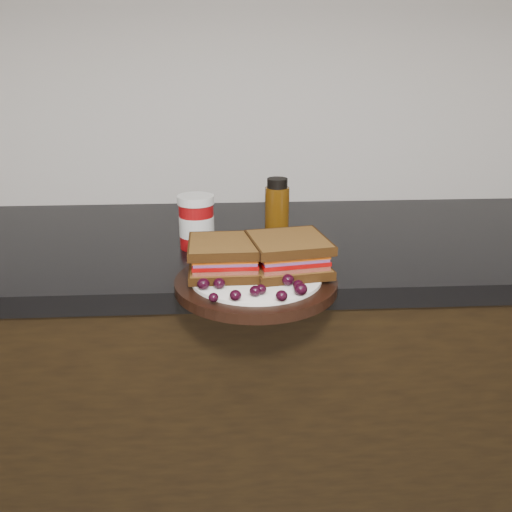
{
  "coord_description": "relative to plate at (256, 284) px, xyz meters",
  "views": [
    {
      "loc": [
        0.0,
        0.5,
        1.29
      ],
      "look_at": [
        0.06,
        1.41,
        0.96
      ],
      "focal_mm": 40.0,
      "sensor_mm": 36.0,
      "label": 1
    }
  ],
  "objects": [
    {
      "name": "wall_back",
      "position": [
        -0.06,
        0.59,
        0.44
      ],
      "size": [
        4.0,
        0.01,
        2.7
      ],
      "primitive_type": "cube",
      "color": "silver",
      "rests_on": "ground_plane"
    },
    {
      "name": "base_cabinets",
      "position": [
        -0.06,
        0.29,
        -0.48
      ],
      "size": [
        3.96,
        0.58,
        0.86
      ],
      "primitive_type": "cube",
      "color": "black",
      "rests_on": "ground_plane"
    },
    {
      "name": "countertop",
      "position": [
        -0.06,
        0.29,
        -0.03
      ],
      "size": [
        3.98,
        0.6,
        0.04
      ],
      "primitive_type": "cube",
      "color": "black",
      "rests_on": "base_cabinets"
    },
    {
      "name": "plate",
      "position": [
        0.0,
        0.0,
        0.0
      ],
      "size": [
        0.28,
        0.28,
        0.02
      ],
      "primitive_type": "cylinder",
      "color": "black",
      "rests_on": "countertop"
    },
    {
      "name": "sandwich_left",
      "position": [
        -0.05,
        0.02,
        0.04
      ],
      "size": [
        0.13,
        0.13,
        0.06
      ],
      "primitive_type": null,
      "rotation": [
        0.0,
        0.0,
        0.02
      ],
      "color": "brown",
      "rests_on": "plate"
    },
    {
      "name": "sandwich_right",
      "position": [
        0.06,
        0.02,
        0.04
      ],
      "size": [
        0.15,
        0.15,
        0.06
      ],
      "primitive_type": null,
      "rotation": [
        0.0,
        0.0,
        0.17
      ],
      "color": "brown",
      "rests_on": "plate"
    },
    {
      "name": "grape_0",
      "position": [
        -0.09,
        -0.05,
        0.02
      ],
      "size": [
        0.02,
        0.02,
        0.02
      ],
      "primitive_type": "ellipsoid",
      "color": "black",
      "rests_on": "plate"
    },
    {
      "name": "grape_1",
      "position": [
        -0.06,
        -0.05,
        0.02
      ],
      "size": [
        0.02,
        0.02,
        0.02
      ],
      "primitive_type": "ellipsoid",
      "color": "black",
      "rests_on": "plate"
    },
    {
      "name": "grape_2",
      "position": [
        -0.07,
        -0.1,
        0.02
      ],
      "size": [
        0.02,
        0.02,
        0.01
      ],
      "primitive_type": "ellipsoid",
      "color": "black",
      "rests_on": "plate"
    },
    {
      "name": "grape_3",
      "position": [
        -0.04,
        -0.1,
        0.02
      ],
      "size": [
        0.02,
        0.02,
        0.02
      ],
      "primitive_type": "ellipsoid",
      "color": "black",
      "rests_on": "plate"
    },
    {
      "name": "grape_4",
      "position": [
        -0.01,
        -0.09,
        0.02
      ],
      "size": [
        0.02,
        0.02,
        0.02
      ],
      "primitive_type": "ellipsoid",
      "color": "black",
      "rests_on": "plate"
    },
    {
      "name": "grape_5",
      "position": [
        0.0,
        -0.08,
        0.02
      ],
      "size": [
        0.02,
        0.02,
        0.02
      ],
      "primitive_type": "ellipsoid",
      "color": "black",
      "rests_on": "plate"
    },
    {
      "name": "grape_6",
      "position": [
        0.03,
        -0.11,
        0.02
      ],
      "size": [
        0.02,
        0.02,
        0.02
      ],
      "primitive_type": "ellipsoid",
      "color": "black",
      "rests_on": "plate"
    },
    {
      "name": "grape_7",
      "position": [
        0.07,
        -0.09,
        0.03
      ],
      "size": [
        0.02,
        0.02,
        0.02
      ],
      "primitive_type": "ellipsoid",
      "color": "black",
      "rests_on": "plate"
    },
    {
      "name": "grape_8",
      "position": [
        0.06,
        -0.06,
        0.02
      ],
      "size": [
        0.02,
        0.02,
        0.02
      ],
      "primitive_type": "ellipsoid",
      "color": "black",
      "rests_on": "plate"
    },
    {
      "name": "grape_9",
      "position": [
        0.05,
        -0.05,
        0.02
      ],
      "size": [
        0.02,
        0.02,
        0.02
      ],
      "primitive_type": "ellipsoid",
      "color": "black",
      "rests_on": "plate"
    },
    {
      "name": "grape_10",
      "position": [
        0.1,
        -0.01,
        0.02
      ],
      "size": [
        0.02,
        0.02,
        0.02
      ],
      "primitive_type": "ellipsoid",
      "color": "black",
      "rests_on": "plate"
    },
    {
      "name": "grape_11",
      "position": [
        0.06,
        0.01,
        0.02
      ],
      "size": [
        0.02,
        0.02,
        0.02
      ],
      "primitive_type": "ellipsoid",
      "color": "black",
      "rests_on": "plate"
    },
    {
      "name": "grape_12",
      "position": [
        0.07,
        0.02,
        0.02
      ],
      "size": [
        0.02,
        0.02,
        0.02
      ],
      "primitive_type": "ellipsoid",
      "color": "black",
      "rests_on": "plate"
    },
    {
      "name": "grape_13",
      "position": [
        0.05,
        0.06,
        0.02
      ],
      "size": [
        0.02,
        0.02,
        0.02
      ],
      "primitive_type": "ellipsoid",
      "color": "black",
      "rests_on": "plate"
    },
    {
      "name": "grape_14",
      "position": [
        -0.06,
        0.06,
        0.02
      ],
      "size": [
        0.01,
        0.01,
        0.01
      ],
      "primitive_type": "ellipsoid",
      "color": "black",
      "rests_on": "plate"
    },
    {
      "name": "grape_15",
      "position": [
        -0.06,
        0.01,
        0.02
      ],
      "size": [
        0.02,
        0.02,
        0.02
      ],
      "primitive_type": "ellipsoid",
      "color": "black",
      "rests_on": "plate"
    },
    {
      "name": "grape_16",
      "position": [
        -0.08,
        0.02,
        0.02
      ],
      "size": [
        0.02,
        0.02,
        0.02
      ],
      "primitive_type": "ellipsoid",
      "color": "black",
      "rests_on": "plate"
    },
    {
      "name": "grape_17",
      "position": [
        -0.08,
        -0.02,
        0.02
      ],
      "size": [
        0.02,
        0.02,
        0.02
      ],
      "primitive_type": "ellipsoid",
      "color": "black",
      "rests_on": "plate"
    },
    {
      "name": "grape_18",
      "position": [
        -0.06,
        0.05,
        0.02
      ],
      "size": [
        0.02,
        0.02,
        0.02
      ],
      "primitive_type": "ellipsoid",
      "color": "black",
      "rests_on": "plate"
    },
    {
      "name": "grape_19",
      "position": [
        -0.06,
        0.04,
        0.02
      ],
      "size": [
        0.02,
        0.02,
        0.02
      ],
      "primitive_type": "ellipsoid",
      "color": "black",
      "rests_on": "plate"
    },
    {
      "name": "grape_20",
      "position": [
        -0.06,
        -0.01,
        0.02
      ],
      "size": [
        0.02,
        0.02,
        0.02
      ],
      "primitive_type": "ellipsoid",
      "color": "black",
      "rests_on": "plate"
    },
    {
      "name": "condiment_jar",
      "position": [
        -0.11,
        0.23,
        0.05
      ],
      "size": [
        0.09,
        0.09,
        0.11
      ],
      "primitive_type": "cylinder",
      "rotation": [
        0.0,
        0.0,
        0.21
      ],
      "color": "maroon",
      "rests_on": "countertop"
    },
    {
      "name": "oil_bottle",
      "position": [
        0.06,
        0.24,
        0.06
      ],
      "size": [
        0.06,
        0.06,
        0.14
      ],
      "primitive_type": "cylinder",
      "rotation": [
        0.0,
        0.0,
        0.24
      ],
      "color": "#4C2C07",
      "rests_on": "countertop"
    }
  ]
}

